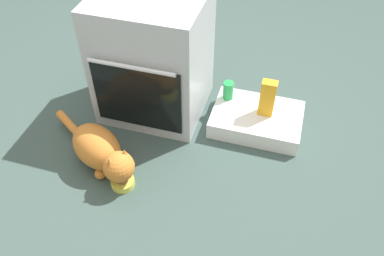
{
  "coord_description": "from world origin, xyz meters",
  "views": [
    {
      "loc": [
        0.74,
        -1.5,
        1.78
      ],
      "look_at": [
        0.3,
        -0.02,
        0.25
      ],
      "focal_mm": 37.37,
      "sensor_mm": 36.0,
      "label": 1
    }
  ],
  "objects_px": {
    "juice_carton": "(267,98)",
    "soda_can": "(228,90)",
    "pantry_cabinet": "(256,119)",
    "food_bowl": "(123,182)",
    "oven": "(153,56)",
    "cat": "(101,150)"
  },
  "relations": [
    {
      "from": "cat",
      "to": "juice_carton",
      "type": "xyz_separation_m",
      "value": [
        0.83,
        0.59,
        0.1
      ]
    },
    {
      "from": "pantry_cabinet",
      "to": "soda_can",
      "type": "height_order",
      "value": "soda_can"
    },
    {
      "from": "oven",
      "to": "cat",
      "type": "relative_size",
      "value": 1.18
    },
    {
      "from": "oven",
      "to": "soda_can",
      "type": "distance_m",
      "value": 0.52
    },
    {
      "from": "food_bowl",
      "to": "pantry_cabinet",
      "type": "bearing_deg",
      "value": 47.07
    },
    {
      "from": "pantry_cabinet",
      "to": "cat",
      "type": "xyz_separation_m",
      "value": [
        -0.78,
        -0.57,
        0.07
      ]
    },
    {
      "from": "oven",
      "to": "pantry_cabinet",
      "type": "relative_size",
      "value": 1.42
    },
    {
      "from": "food_bowl",
      "to": "juice_carton",
      "type": "relative_size",
      "value": 0.54
    },
    {
      "from": "food_bowl",
      "to": "cat",
      "type": "distance_m",
      "value": 0.21
    },
    {
      "from": "food_bowl",
      "to": "soda_can",
      "type": "xyz_separation_m",
      "value": [
        0.41,
        0.76,
        0.14
      ]
    },
    {
      "from": "pantry_cabinet",
      "to": "food_bowl",
      "type": "distance_m",
      "value": 0.91
    },
    {
      "from": "juice_carton",
      "to": "soda_can",
      "type": "xyz_separation_m",
      "value": [
        -0.25,
        0.08,
        -0.06
      ]
    },
    {
      "from": "oven",
      "to": "juice_carton",
      "type": "height_order",
      "value": "oven"
    },
    {
      "from": "food_bowl",
      "to": "juice_carton",
      "type": "distance_m",
      "value": 0.97
    },
    {
      "from": "cat",
      "to": "juice_carton",
      "type": "bearing_deg",
      "value": 66.42
    },
    {
      "from": "pantry_cabinet",
      "to": "cat",
      "type": "distance_m",
      "value": 0.97
    },
    {
      "from": "oven",
      "to": "juice_carton",
      "type": "relative_size",
      "value": 3.24
    },
    {
      "from": "pantry_cabinet",
      "to": "food_bowl",
      "type": "relative_size",
      "value": 4.21
    },
    {
      "from": "pantry_cabinet",
      "to": "cat",
      "type": "relative_size",
      "value": 0.83
    },
    {
      "from": "juice_carton",
      "to": "cat",
      "type": "bearing_deg",
      "value": -144.66
    },
    {
      "from": "juice_carton",
      "to": "soda_can",
      "type": "height_order",
      "value": "juice_carton"
    },
    {
      "from": "juice_carton",
      "to": "soda_can",
      "type": "distance_m",
      "value": 0.27
    }
  ]
}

